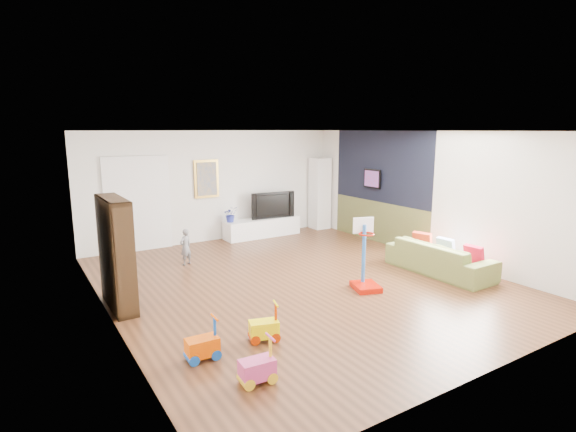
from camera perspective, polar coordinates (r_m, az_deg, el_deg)
floor at (r=8.28m, az=1.49°, el=-8.29°), size 6.50×7.50×0.00m
ceiling at (r=7.82m, az=1.59°, el=10.75°), size 6.50×7.50×0.00m
wall_back at (r=11.22m, az=-9.17°, el=3.76°), size 6.50×0.00×2.70m
wall_front at (r=5.32m, az=24.64°, el=-5.08°), size 6.50×0.00×2.70m
wall_left at (r=6.73m, az=-22.15°, el=-1.68°), size 0.00×7.50×2.70m
wall_right at (r=10.09m, az=17.10°, el=2.62°), size 0.00×7.50×2.70m
navy_accent at (r=10.98m, az=11.66°, el=6.14°), size 0.01×3.20×1.70m
olive_wainscot at (r=11.17m, az=11.39°, el=-0.77°), size 0.01×3.20×1.00m
doorway at (r=10.63m, az=-18.49°, el=1.30°), size 1.45×0.06×2.10m
painting_back at (r=11.06m, az=-10.31°, el=4.67°), size 0.62×0.06×0.92m
artwork_right at (r=11.11m, az=10.64°, el=4.68°), size 0.04×0.56×0.46m
media_console at (r=11.61m, az=-3.29°, el=-1.46°), size 2.02×0.53×0.47m
tall_cabinet at (r=12.49m, az=4.04°, el=2.87°), size 0.46×0.46×1.95m
bookshelf at (r=7.37m, az=-20.99°, el=-4.46°), size 0.32×1.18×1.72m
sofa at (r=9.13m, az=18.68°, el=-5.04°), size 0.84×2.09×0.61m
basketball_hoop at (r=7.81m, az=9.98°, el=-4.86°), size 0.58×0.63×1.25m
ride_on_yellow at (r=6.02m, az=-3.08°, el=-13.35°), size 0.43×0.33×0.50m
ride_on_orange at (r=5.66m, az=-10.87°, el=-15.16°), size 0.40×0.25×0.51m
ride_on_pink at (r=5.13m, az=-3.96°, el=-17.93°), size 0.39×0.26×0.51m
child at (r=9.39m, az=-12.88°, el=-3.85°), size 0.32×0.27×0.75m
tv at (r=11.64m, az=-2.14°, el=1.47°), size 1.19×0.27×0.68m
vase_plant at (r=11.17m, az=-7.30°, el=0.22°), size 0.41×0.37×0.39m
pillow_left at (r=8.87m, az=22.53°, el=-4.59°), size 0.11×0.36×0.36m
pillow_center at (r=9.27m, az=19.42°, el=-3.73°), size 0.11×0.36×0.36m
pillow_right at (r=9.58m, az=16.70°, el=-3.09°), size 0.20×0.39×0.38m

